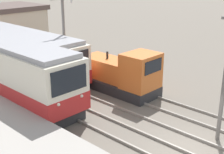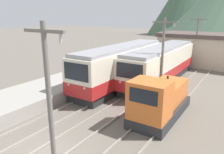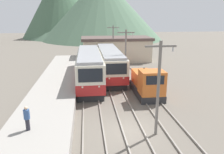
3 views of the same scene
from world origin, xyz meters
name	(u,v)px [view 2 (image 2 of 3)]	position (x,y,z in m)	size (l,w,h in m)	color
track_left	(10,140)	(-2.60, 0.00, 0.07)	(1.54, 60.00, 0.14)	gray
commuter_train_left	(122,67)	(-2.60, 12.10, 1.79)	(2.84, 13.23, 3.86)	#28282B
commuter_train_center	(161,65)	(0.20, 15.25, 1.69)	(2.84, 13.80, 3.64)	#28282B
shunting_locomotive	(160,101)	(3.20, 7.20, 1.21)	(2.40, 6.03, 3.00)	#28282B
catenary_mast_near	(50,101)	(1.71, -0.65, 3.55)	(2.00, 0.20, 6.48)	slate
catenary_mast_mid	(163,54)	(1.71, 11.34, 3.55)	(2.00, 0.20, 6.48)	slate
catenary_mast_far	(196,41)	(1.71, 23.33, 3.55)	(2.00, 0.20, 6.48)	slate
station_building	(207,49)	(2.59, 26.00, 2.17)	(12.60, 6.30, 4.30)	beige
mountain_backdrop	(216,2)	(-3.82, 71.34, 10.70)	(50.78, 50.56, 25.44)	#47664C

